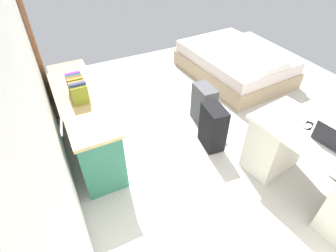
% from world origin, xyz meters
% --- Properties ---
extents(ground_plane, '(5.68, 5.68, 0.00)m').
position_xyz_m(ground_plane, '(0.00, 0.00, 0.00)').
color(ground_plane, beige).
extents(wall_back, '(4.68, 0.10, 2.57)m').
position_xyz_m(wall_back, '(0.00, 2.11, 1.29)').
color(wall_back, silver).
rests_on(wall_back, ground_plane).
extents(door_wooden, '(0.88, 0.05, 2.04)m').
position_xyz_m(door_wooden, '(1.79, 2.03, 1.02)').
color(door_wooden, brown).
rests_on(door_wooden, ground_plane).
extents(desk, '(1.51, 0.84, 0.76)m').
position_xyz_m(desk, '(-1.23, -0.19, 0.40)').
color(desk, silver).
rests_on(desk, ground_plane).
extents(credenza, '(1.80, 0.48, 0.78)m').
position_xyz_m(credenza, '(0.58, 1.72, 0.39)').
color(credenza, '#2D7056').
rests_on(credenza, ground_plane).
extents(bed, '(1.99, 1.52, 0.58)m').
position_xyz_m(bed, '(1.23, -1.09, 0.24)').
color(bed, tan).
rests_on(bed, ground_plane).
extents(suitcase_black, '(0.38, 0.26, 0.59)m').
position_xyz_m(suitcase_black, '(-0.13, 0.30, 0.29)').
color(suitcase_black, black).
rests_on(suitcase_black, ground_plane).
extents(suitcase_spare_grey, '(0.37, 0.23, 0.57)m').
position_xyz_m(suitcase_spare_grey, '(0.35, 0.13, 0.28)').
color(suitcase_spare_grey, '#4C4C51').
rests_on(suitcase_spare_grey, ground_plane).
extents(laptop, '(0.34, 0.26, 0.21)m').
position_xyz_m(laptop, '(-1.25, -0.18, 0.81)').
color(laptop, '#333338').
rests_on(laptop, desk).
extents(computer_mouse, '(0.07, 0.11, 0.03)m').
position_xyz_m(computer_mouse, '(-0.99, -0.19, 0.77)').
color(computer_mouse, white).
rests_on(computer_mouse, desk).
extents(cell_phone_by_mouse, '(0.12, 0.15, 0.01)m').
position_xyz_m(cell_phone_by_mouse, '(-0.98, -0.22, 0.76)').
color(cell_phone_by_mouse, black).
rests_on(cell_phone_by_mouse, desk).
extents(book_row, '(0.36, 0.17, 0.24)m').
position_xyz_m(book_row, '(0.53, 1.73, 0.89)').
color(book_row, olive).
rests_on(book_row, credenza).
extents(figurine_small, '(0.08, 0.08, 0.11)m').
position_xyz_m(figurine_small, '(0.88, 1.73, 0.84)').
color(figurine_small, gold).
rests_on(figurine_small, credenza).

